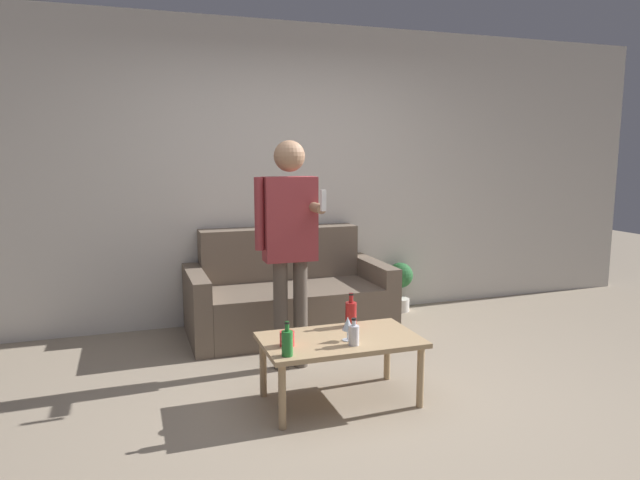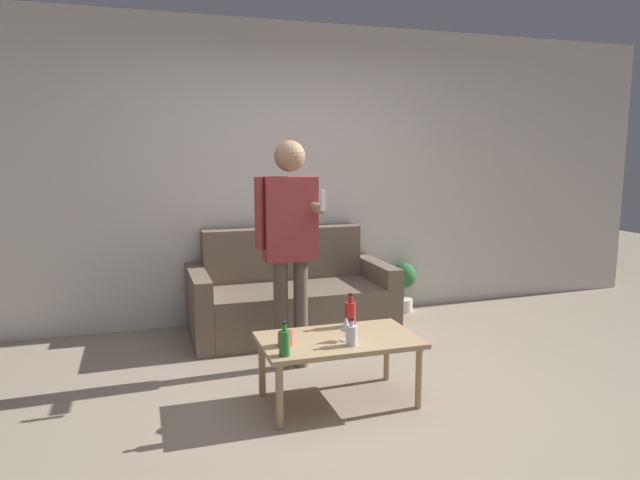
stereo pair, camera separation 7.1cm
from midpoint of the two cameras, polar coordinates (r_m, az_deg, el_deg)
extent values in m
plane|color=gray|center=(3.57, 3.87, -16.88)|extent=(16.00, 16.00, 0.00)
cube|color=silver|center=(5.26, -5.04, 6.58)|extent=(8.00, 0.06, 2.70)
cube|color=#6B5B4C|center=(4.85, -3.13, -7.27)|extent=(1.43, 0.64, 0.42)
cube|color=#6B5B4C|center=(5.21, -4.47, -3.55)|extent=(1.43, 0.25, 0.88)
cube|color=#6B5B4C|center=(4.81, -12.64, -6.60)|extent=(0.14, 0.88, 0.58)
cube|color=#6B5B4C|center=(5.20, 4.87, -5.25)|extent=(0.14, 0.88, 0.58)
cube|color=tan|center=(3.57, 1.45, -9.97)|extent=(0.97, 0.57, 0.03)
cylinder|color=tan|center=(3.31, -4.44, -15.35)|extent=(0.04, 0.04, 0.39)
cylinder|color=tan|center=(3.61, 9.43, -13.37)|extent=(0.04, 0.04, 0.39)
cylinder|color=tan|center=(3.73, -6.27, -12.54)|extent=(0.04, 0.04, 0.39)
cylinder|color=tan|center=(4.00, 6.22, -11.08)|extent=(0.04, 0.04, 0.39)
cylinder|color=silver|center=(3.42, 2.79, -9.50)|extent=(0.06, 0.06, 0.12)
cylinder|color=silver|center=(3.39, 2.80, -8.19)|extent=(0.02, 0.02, 0.05)
cylinder|color=black|center=(3.39, 2.80, -7.91)|extent=(0.03, 0.03, 0.01)
cylinder|color=#23752D|center=(3.25, -3.96, -10.27)|extent=(0.06, 0.06, 0.14)
cylinder|color=#23752D|center=(3.22, -3.98, -8.60)|extent=(0.02, 0.02, 0.06)
cylinder|color=black|center=(3.21, -3.98, -8.23)|extent=(0.03, 0.03, 0.01)
cylinder|color=#B21E1E|center=(3.77, 2.57, -7.44)|extent=(0.07, 0.07, 0.16)
cylinder|color=#B21E1E|center=(3.74, 2.58, -5.81)|extent=(0.03, 0.03, 0.06)
cylinder|color=black|center=(3.73, 2.58, -5.44)|extent=(0.03, 0.03, 0.01)
cylinder|color=silver|center=(3.52, 2.19, -9.96)|extent=(0.07, 0.07, 0.01)
cylinder|color=silver|center=(3.50, 2.19, -9.45)|extent=(0.01, 0.01, 0.06)
cone|color=silver|center=(3.48, 2.20, -8.34)|extent=(0.07, 0.07, 0.08)
cylinder|color=red|center=(3.42, -3.92, -9.81)|extent=(0.09, 0.09, 0.09)
cylinder|color=brown|center=(4.11, -4.45, -7.54)|extent=(0.10, 0.10, 0.79)
cylinder|color=brown|center=(4.15, -2.46, -7.37)|extent=(0.10, 0.10, 0.79)
cube|color=#933338|center=(3.99, -3.55, 2.10)|extent=(0.37, 0.16, 0.59)
sphere|color=#9E7556|center=(3.97, -3.60, 8.38)|extent=(0.22, 0.22, 0.22)
cylinder|color=#933338|center=(3.94, -6.61, 2.61)|extent=(0.07, 0.07, 0.50)
cylinder|color=#9E7556|center=(3.90, -0.97, 3.27)|extent=(0.07, 0.26, 0.07)
cube|color=white|center=(3.75, -0.22, 3.97)|extent=(0.03, 0.03, 0.14)
cylinder|color=silver|center=(5.70, 7.61, -6.42)|extent=(0.19, 0.19, 0.12)
cylinder|color=#476B38|center=(5.67, 7.64, -5.09)|extent=(0.02, 0.02, 0.15)
sphere|color=#286633|center=(5.63, 7.67, -3.51)|extent=(0.25, 0.25, 0.25)
camera|label=1|loc=(0.04, -90.52, -0.08)|focal=32.00mm
camera|label=2|loc=(0.04, 89.48, 0.08)|focal=32.00mm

